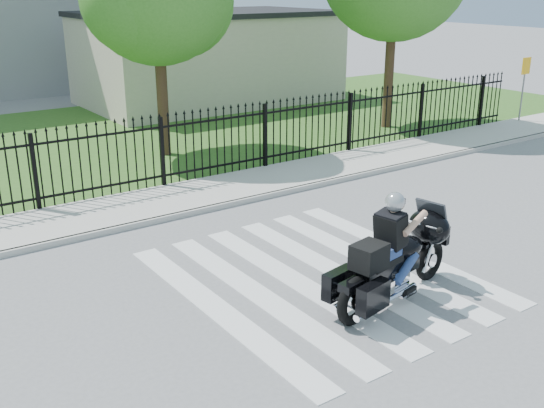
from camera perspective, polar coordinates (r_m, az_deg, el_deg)
ground at (r=11.05m, az=4.16°, el=-6.56°), size 120.00×120.00×0.00m
crosswalk at (r=11.05m, az=4.16°, el=-6.54°), size 5.00×5.50×0.01m
sidewalk at (r=14.94m, az=-7.97°, el=0.56°), size 40.00×2.00×0.12m
curb at (r=14.10m, az=-6.10°, el=-0.51°), size 40.00×0.12×0.12m
grass_strip at (r=21.21m, az=-16.75°, el=5.39°), size 40.00×12.00×0.02m
iron_fence at (r=15.56m, az=-9.81°, el=4.47°), size 26.00×0.04×1.80m
building_low at (r=27.34m, az=-5.69°, el=12.77°), size 10.00×6.00×3.50m
building_low_roof at (r=27.19m, az=-5.83°, el=16.64°), size 10.20×6.20×0.20m
motorcycle_rider at (r=10.11m, az=10.82°, el=-4.65°), size 2.81×1.26×1.87m
traffic_sign at (r=24.40m, az=21.72°, el=10.63°), size 0.48×0.09×2.21m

